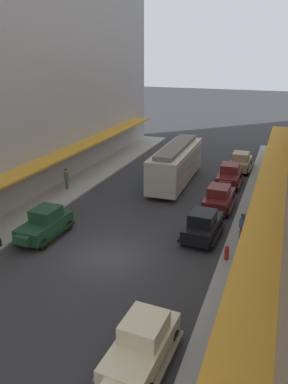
% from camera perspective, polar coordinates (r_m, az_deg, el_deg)
% --- Properties ---
extents(ground_plane, '(200.00, 200.00, 0.00)m').
position_cam_1_polar(ground_plane, '(21.63, -5.68, -9.75)').
color(ground_plane, '#2D2D30').
extents(sidewalk_right, '(3.00, 60.00, 0.15)m').
position_cam_1_polar(sidewalk_right, '(19.87, 14.71, -13.14)').
color(sidewalk_right, '#99968E').
rests_on(sidewalk_right, ground).
extents(parked_car_0, '(2.30, 4.32, 1.84)m').
position_cam_1_polar(parked_car_0, '(14.76, -0.31, -21.75)').
color(parked_car_0, beige).
rests_on(parked_car_0, ground).
extents(parked_car_1, '(2.17, 4.27, 1.84)m').
position_cam_1_polar(parked_car_1, '(32.99, 12.69, 2.53)').
color(parked_car_1, '#591919').
rests_on(parked_car_1, ground).
extents(parked_car_2, '(2.29, 4.31, 1.84)m').
position_cam_1_polar(parked_car_2, '(23.41, 8.85, -4.80)').
color(parked_car_2, black).
rests_on(parked_car_2, ground).
extents(parked_car_3, '(2.21, 4.28, 1.84)m').
position_cam_1_polar(parked_car_3, '(24.08, -14.71, -4.52)').
color(parked_car_3, '#193D23').
rests_on(parked_car_3, ground).
extents(parked_car_4, '(2.19, 4.28, 1.84)m').
position_cam_1_polar(parked_car_4, '(27.84, 11.22, -0.74)').
color(parked_car_4, '#591919').
rests_on(parked_car_4, ground).
extents(parked_car_5, '(2.25, 4.30, 1.84)m').
position_cam_1_polar(parked_car_5, '(37.38, 14.34, 4.51)').
color(parked_car_5, '#997F5B').
rests_on(parked_car_5, ground).
extents(streetcar, '(2.74, 9.66, 3.46)m').
position_cam_1_polar(streetcar, '(32.47, 4.84, 4.46)').
color(streetcar, '#ADA899').
rests_on(streetcar, ground).
extents(fire_hydrant, '(0.24, 0.24, 0.82)m').
position_cam_1_polar(fire_hydrant, '(21.32, 12.33, -8.90)').
color(fire_hydrant, '#B21E19').
rests_on(fire_hydrant, sidewalk_right).
extents(pedestrian_0, '(0.36, 0.28, 1.67)m').
position_cam_1_polar(pedestrian_0, '(23.37, 14.54, -5.12)').
color(pedestrian_0, '#4C4238').
rests_on(pedestrian_0, sidewalk_right).
extents(pedestrian_1, '(0.36, 0.28, 1.67)m').
position_cam_1_polar(pedestrian_1, '(31.58, -11.58, 1.94)').
color(pedestrian_1, '#4C4238').
rests_on(pedestrian_1, sidewalk_left).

